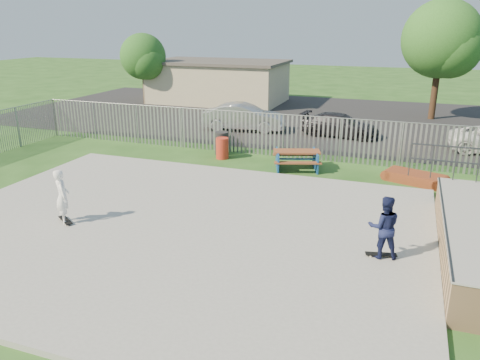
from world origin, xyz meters
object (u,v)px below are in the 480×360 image
(trash_bin_grey, at_px, (222,143))
(skater_white, at_px, (62,196))
(funbox, at_px, (415,178))
(picnic_table, at_px, (296,160))
(trash_bin_red, at_px, (222,148))
(tree_left, at_px, (143,57))
(tree_mid, at_px, (441,39))
(skater_navy, at_px, (384,227))
(car_dark, at_px, (340,125))
(car_silver, at_px, (244,117))

(trash_bin_grey, bearing_deg, skater_white, -98.41)
(funbox, relative_size, trash_bin_grey, 2.06)
(picnic_table, distance_m, trash_bin_grey, 4.06)
(trash_bin_red, height_order, tree_left, tree_left)
(funbox, bearing_deg, skater_white, -121.87)
(tree_left, height_order, tree_mid, tree_mid)
(trash_bin_grey, relative_size, skater_navy, 0.65)
(trash_bin_red, relative_size, skater_white, 0.58)
(trash_bin_grey, bearing_deg, skater_navy, -46.90)
(funbox, height_order, skater_navy, skater_navy)
(funbox, height_order, tree_left, tree_left)
(trash_bin_grey, height_order, tree_left, tree_left)
(car_dark, relative_size, skater_white, 2.54)
(skater_white, bearing_deg, trash_bin_grey, -55.24)
(trash_bin_grey, height_order, skater_navy, skater_navy)
(funbox, bearing_deg, trash_bin_grey, -169.23)
(tree_mid, relative_size, skater_white, 4.43)
(funbox, xyz_separation_m, trash_bin_red, (-8.39, 0.67, 0.28))
(picnic_table, height_order, car_dark, car_dark)
(car_silver, bearing_deg, car_dark, -94.42)
(funbox, bearing_deg, tree_mid, 105.58)
(picnic_table, xyz_separation_m, car_dark, (0.82, 6.81, 0.22))
(skater_navy, bearing_deg, tree_mid, -107.96)
(trash_bin_grey, distance_m, tree_left, 16.44)
(car_silver, distance_m, skater_white, 14.70)
(trash_bin_red, relative_size, skater_navy, 0.58)
(car_silver, relative_size, skater_white, 2.79)
(trash_bin_red, relative_size, tree_mid, 0.13)
(funbox, relative_size, car_dark, 0.52)
(car_silver, height_order, car_dark, car_silver)
(tree_mid, bearing_deg, skater_navy, -94.69)
(trash_bin_red, relative_size, tree_left, 0.18)
(trash_bin_red, xyz_separation_m, skater_white, (-1.67, -8.74, 0.50))
(car_dark, bearing_deg, picnic_table, 179.38)
(skater_navy, bearing_deg, tree_left, -59.98)
(picnic_table, relative_size, tree_mid, 0.32)
(skater_white, bearing_deg, trash_bin_red, -57.68)
(car_silver, relative_size, tree_left, 0.89)
(trash_bin_red, bearing_deg, tree_left, 132.60)
(trash_bin_red, bearing_deg, picnic_table, -7.90)
(tree_mid, bearing_deg, trash_bin_red, -124.90)
(car_silver, bearing_deg, tree_mid, -62.59)
(trash_bin_red, distance_m, car_silver, 6.05)
(funbox, bearing_deg, tree_left, 165.99)
(trash_bin_red, bearing_deg, funbox, -4.56)
(tree_mid, bearing_deg, funbox, -93.83)
(trash_bin_red, distance_m, car_dark, 7.71)
(picnic_table, bearing_deg, trash_bin_grey, 144.93)
(trash_bin_grey, relative_size, skater_white, 0.65)
(trash_bin_grey, relative_size, tree_left, 0.21)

